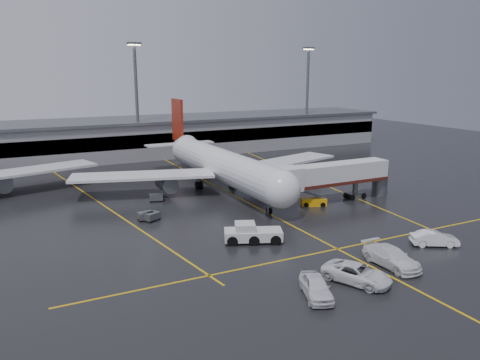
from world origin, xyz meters
name	(u,v)px	position (x,y,z in m)	size (l,w,h in m)	color
ground	(246,202)	(0.00, 0.00, 0.00)	(220.00, 220.00, 0.00)	black
apron_line_centre	(246,202)	(0.00, 0.00, 0.01)	(0.25, 90.00, 0.02)	gold
apron_line_stop	(337,249)	(0.00, -22.00, 0.01)	(60.00, 0.25, 0.02)	gold
apron_line_left	(98,202)	(-20.00, 10.00, 0.01)	(0.25, 70.00, 0.02)	gold
apron_line_right	(306,177)	(18.00, 10.00, 0.01)	(0.25, 70.00, 0.02)	gold
terminal	(153,136)	(0.00, 47.93, 4.32)	(122.00, 19.00, 8.60)	gray
light_mast_mid	(136,94)	(-5.00, 42.00, 14.47)	(3.00, 1.20, 25.45)	#595B60
light_mast_right	(307,91)	(40.00, 42.00, 14.47)	(3.00, 1.20, 25.45)	#595B60
main_airliner	(219,164)	(0.00, 9.70, 4.21)	(48.80, 45.60, 14.10)	silver
jet_bridge	(334,176)	(11.87, -6.00, 3.93)	(19.90, 3.40, 6.05)	silver
pushback_tractor	(251,234)	(-7.42, -15.61, 0.94)	(7.15, 5.06, 2.37)	silver
belt_loader	(314,202)	(7.95, -6.38, 0.57)	(3.98, 2.91, 2.33)	orange
service_van_a	(357,274)	(-3.82, -29.64, 0.90)	(2.97, 6.45, 1.79)	white
service_van_b	(391,257)	(1.85, -28.23, 0.97)	(2.72, 6.70, 1.94)	white
service_van_c	(434,239)	(10.41, -26.11, 0.85)	(1.81, 5.19, 1.71)	white
service_van_d	(316,287)	(-8.86, -30.20, 0.91)	(2.16, 5.37, 1.83)	white
baggage_cart_a	(152,216)	(-15.42, -2.68, 0.63)	(2.38, 2.08, 1.12)	#595B60
baggage_cart_b	(146,216)	(-16.08, -2.03, 0.63)	(2.11, 1.48, 1.12)	#595B60
baggage_cart_c	(156,197)	(-12.04, 6.41, 0.63)	(2.28, 1.80, 1.12)	#595B60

